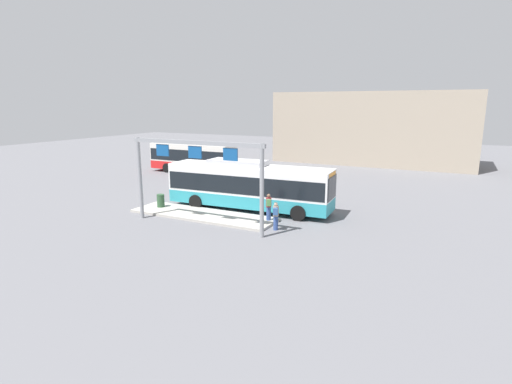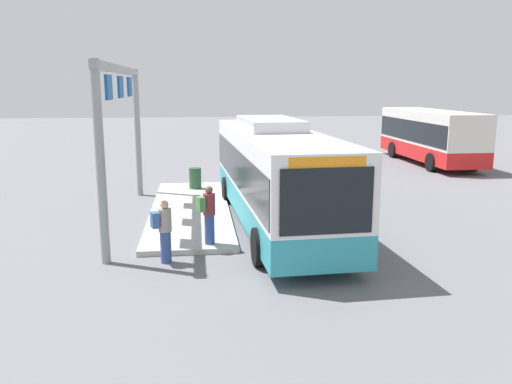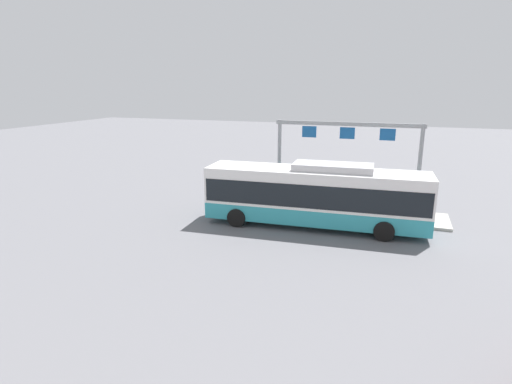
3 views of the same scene
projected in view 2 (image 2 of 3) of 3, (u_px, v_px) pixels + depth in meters
The scene contains 8 objects.
ground_plane at pixel (274, 224), 17.42m from camera, with size 120.00×120.00×0.00m, color slate.
platform_curb at pixel (190, 210), 19.01m from camera, with size 10.00×2.80×0.16m, color #B2ADA3.
bus_main at pixel (274, 170), 17.06m from camera, with size 11.68×3.14×3.46m.
bus_background_left at pixel (430, 133), 30.64m from camera, with size 9.56×2.71×3.10m.
person_boarding at pixel (164, 230), 13.42m from camera, with size 0.46×0.59×1.67m.
person_waiting_near at pixel (208, 213), 14.48m from camera, with size 0.50×0.60×1.67m.
platform_sign_gantry at pixel (122, 111), 17.02m from camera, with size 9.01×0.24×5.20m.
trash_bin at pixel (195, 178), 22.48m from camera, with size 0.52×0.52×0.90m, color #2D5133.
Camera 2 is at (16.67, -2.51, 4.56)m, focal length 36.46 mm.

